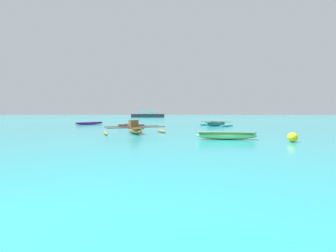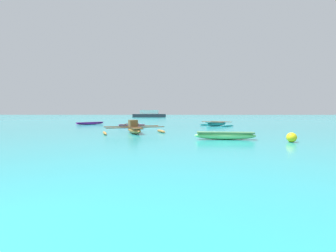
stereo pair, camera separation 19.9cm
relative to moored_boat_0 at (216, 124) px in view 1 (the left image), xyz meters
The scene contains 7 objects.
moored_boat_0 is the anchor object (origin of this frame).
moored_boat_1 12.85m from the moored_boat_0, 98.78° to the right, with size 3.60×0.82×0.45m.
moored_boat_2 12.00m from the moored_boat_0, 131.75° to the right, with size 4.90×3.46×1.01m.
moored_boat_3 9.63m from the moored_boat_0, 169.75° to the right, with size 3.03×3.46×0.34m.
moored_boat_4 15.87m from the moored_boat_0, behind, with size 3.03×3.20×0.32m.
mooring_buoy_0 13.82m from the moored_boat_0, 84.32° to the right, with size 0.52×0.52×0.52m.
distant_ferry 41.79m from the moored_boat_0, 106.52° to the left, with size 9.63×2.12×2.12m.
Camera 1 is at (2.43, -1.24, 1.64)m, focal length 24.00 mm.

